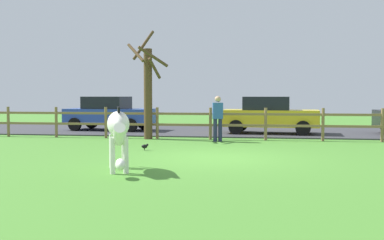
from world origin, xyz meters
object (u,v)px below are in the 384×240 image
at_px(parked_car_blue, 109,113).
at_px(bare_tree, 148,88).
at_px(crow_on_grass, 145,146).
at_px(parked_car_yellow, 269,115).
at_px(zebra, 118,129).
at_px(visitor_near_fence, 218,116).

bearing_deg(parked_car_blue, bare_tree, -51.61).
xyz_separation_m(crow_on_grass, parked_car_yellow, (3.84, 6.18, 0.72)).
height_order(bare_tree, zebra, bare_tree).
relative_size(zebra, crow_on_grass, 8.64).
relative_size(zebra, visitor_near_fence, 1.13).
distance_m(crow_on_grass, parked_car_blue, 7.76).
height_order(crow_on_grass, parked_car_blue, parked_car_blue).
relative_size(crow_on_grass, visitor_near_fence, 0.13).
bearing_deg(visitor_near_fence, parked_car_blue, 143.91).
height_order(crow_on_grass, parked_car_yellow, parked_car_yellow).
height_order(parked_car_yellow, visitor_near_fence, visitor_near_fence).
relative_size(bare_tree, zebra, 2.25).
distance_m(bare_tree, parked_car_yellow, 5.47).
distance_m(zebra, visitor_near_fence, 6.83).
bearing_deg(parked_car_yellow, zebra, -109.30).
bearing_deg(zebra, bare_tree, 99.14).
bearing_deg(bare_tree, parked_car_yellow, 30.40).
xyz_separation_m(crow_on_grass, visitor_near_fence, (1.94, 2.94, 0.78)).
bearing_deg(visitor_near_fence, parked_car_yellow, 59.57).
bearing_deg(parked_car_blue, crow_on_grass, -63.15).
relative_size(zebra, parked_car_yellow, 0.45).
height_order(bare_tree, parked_car_blue, bare_tree).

